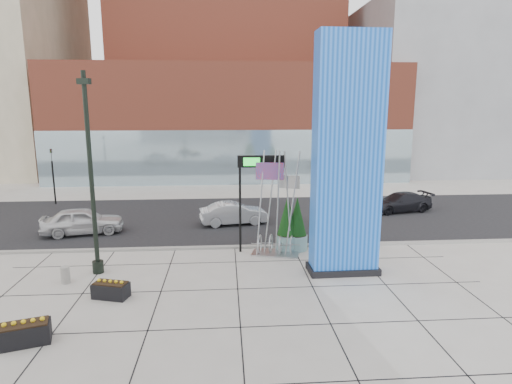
{
  "coord_description": "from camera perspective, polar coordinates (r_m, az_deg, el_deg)",
  "views": [
    {
      "loc": [
        0.58,
        -16.84,
        7.11
      ],
      "look_at": [
        1.94,
        2.0,
        3.31
      ],
      "focal_mm": 30.0,
      "sensor_mm": 36.0,
      "label": 1
    }
  ],
  "objects": [
    {
      "name": "building_grey_parking",
      "position": [
        55.09,
        23.93,
        12.38
      ],
      "size": [
        20.0,
        18.0,
        18.0
      ],
      "primitive_type": "cube",
      "color": "slate",
      "rests_on": "ground"
    },
    {
      "name": "round_planter_mid",
      "position": [
        21.55,
        5.48,
        -4.4
      ],
      "size": [
        1.08,
        1.08,
        2.69
      ],
      "color": "#85B3B3",
      "rests_on": "ground"
    },
    {
      "name": "car_silver_mid",
      "position": [
        26.15,
        -2.98,
        -2.9
      ],
      "size": [
        4.27,
        2.11,
        1.34
      ],
      "primitive_type": "imported",
      "rotation": [
        0.0,
        0.0,
        1.75
      ],
      "color": "#B9BBC1",
      "rests_on": "ground"
    },
    {
      "name": "public_art_sculpture",
      "position": [
        20.8,
        2.69,
        -4.74
      ],
      "size": [
        2.47,
        1.68,
        5.11
      ],
      "rotation": [
        0.0,
        0.0,
        -0.27
      ],
      "color": "#ACAFB1",
      "rests_on": "ground"
    },
    {
      "name": "ground",
      "position": [
        18.29,
        -5.75,
        -11.56
      ],
      "size": [
        160.0,
        160.0,
        0.0
      ],
      "primitive_type": "plane",
      "color": "#9E9991",
      "rests_on": "ground"
    },
    {
      "name": "traffic_signal",
      "position": [
        34.57,
        -25.45,
        2.26
      ],
      "size": [
        0.15,
        0.18,
        4.1
      ],
      "color": "black",
      "rests_on": "ground"
    },
    {
      "name": "tower_podium",
      "position": [
        43.87,
        -3.64,
        9.24
      ],
      "size": [
        34.0,
        10.0,
        11.0
      ],
      "primitive_type": "cube",
      "color": "brown",
      "rests_on": "ground"
    },
    {
      "name": "curb_edge",
      "position": [
        22.01,
        -5.48,
        -7.36
      ],
      "size": [
        80.0,
        0.3,
        0.12
      ],
      "primitive_type": "cube",
      "color": "gray",
      "rests_on": "ground"
    },
    {
      "name": "round_planter_east",
      "position": [
        22.23,
        12.72,
        -4.51
      ],
      "size": [
        0.96,
        0.96,
        2.4
      ],
      "color": "#85B3B3",
      "rests_on": "ground"
    },
    {
      "name": "street_asphalt",
      "position": [
        27.77,
        -5.21,
        -3.49
      ],
      "size": [
        80.0,
        12.0,
        0.02
      ],
      "primitive_type": "cube",
      "color": "black",
      "rests_on": "ground"
    },
    {
      "name": "tower_glass_front",
      "position": [
        39.31,
        -3.51,
        4.61
      ],
      "size": [
        34.0,
        0.6,
        5.0
      ],
      "primitive_type": "cube",
      "color": "#8CA5B2",
      "rests_on": "ground"
    },
    {
      "name": "lamp_post",
      "position": [
        19.18,
        -20.97,
        -0.29
      ],
      "size": [
        0.58,
        0.47,
        8.51
      ],
      "rotation": [
        0.0,
        0.0,
        -0.29
      ],
      "color": "black",
      "rests_on": "ground"
    },
    {
      "name": "car_white_west",
      "position": [
        26.04,
        -22.12,
        -3.62
      ],
      "size": [
        4.66,
        2.61,
        1.5
      ],
      "primitive_type": "imported",
      "rotation": [
        0.0,
        0.0,
        1.77
      ],
      "color": "silver",
      "rests_on": "ground"
    },
    {
      "name": "overhead_street_sign",
      "position": [
        20.55,
        0.12,
        3.01
      ],
      "size": [
        2.26,
        0.27,
        4.8
      ],
      "rotation": [
        0.0,
        0.0,
        -0.02
      ],
      "color": "black",
      "rests_on": "ground"
    },
    {
      "name": "car_dark_east",
      "position": [
        30.87,
        18.62,
        -1.32
      ],
      "size": [
        4.73,
        2.7,
        1.29
      ],
      "primitive_type": "imported",
      "rotation": [
        0.0,
        0.0,
        -1.36
      ],
      "color": "black",
      "rests_on": "ground"
    },
    {
      "name": "round_planter_west",
      "position": [
        21.46,
        4.19,
        -4.32
      ],
      "size": [
        1.11,
        1.11,
        2.78
      ],
      "color": "#85B3B3",
      "rests_on": "ground"
    },
    {
      "name": "box_planter_south",
      "position": [
        15.35,
        -28.47,
        -16.16
      ],
      "size": [
        1.59,
        1.12,
        0.79
      ],
      "rotation": [
        0.0,
        0.0,
        0.3
      ],
      "color": "black",
      "rests_on": "ground"
    },
    {
      "name": "box_planter_north",
      "position": [
        17.41,
        -18.79,
        -12.18
      ],
      "size": [
        1.44,
        0.99,
        0.72
      ],
      "rotation": [
        0.0,
        0.0,
        -0.28
      ],
      "color": "black",
      "rests_on": "ground"
    },
    {
      "name": "concrete_bollard",
      "position": [
        19.39,
        -24.07,
        -10.06
      ],
      "size": [
        0.36,
        0.36,
        0.7
      ],
      "primitive_type": "cylinder",
      "color": "gray",
      "rests_on": "ground"
    },
    {
      "name": "blue_pylon",
      "position": [
        18.19,
        12.04,
        4.01
      ],
      "size": [
        3.05,
        1.41,
        10.05
      ],
      "rotation": [
        0.0,
        0.0,
        0.02
      ],
      "color": "#0B47B3",
      "rests_on": "ground"
    }
  ]
}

